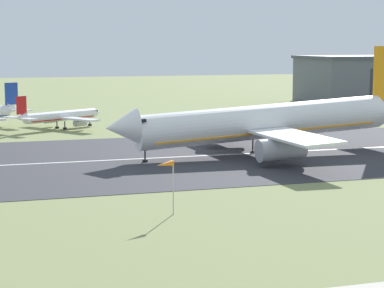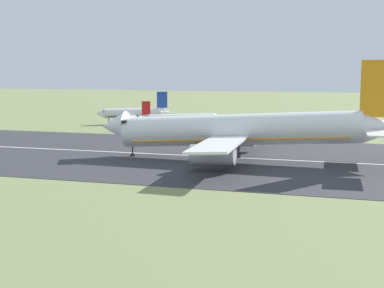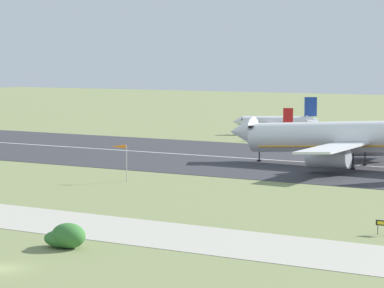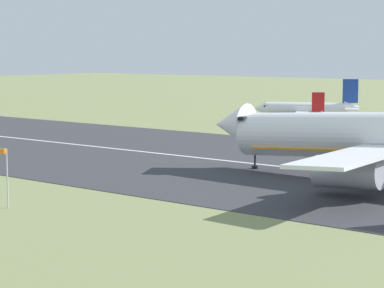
# 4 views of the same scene
# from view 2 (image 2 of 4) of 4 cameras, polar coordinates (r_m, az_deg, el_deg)

# --- Properties ---
(ground_plane) EXTENTS (707.95, 707.95, 0.00)m
(ground_plane) POSITION_cam_2_polar(r_m,az_deg,el_deg) (56.30, -6.35, -9.17)
(ground_plane) COLOR #7A8451
(runway_strip) EXTENTS (467.95, 55.06, 0.06)m
(runway_strip) POSITION_cam_2_polar(r_m,az_deg,el_deg) (101.16, 4.19, -1.46)
(runway_strip) COLOR #333338
(runway_strip) RESTS_ON ground_plane
(runway_centreline) EXTENTS (421.15, 0.70, 0.01)m
(runway_centreline) POSITION_cam_2_polar(r_m,az_deg,el_deg) (101.15, 4.19, -1.44)
(runway_centreline) COLOR silver
(runway_centreline) RESTS_ON runway_strip
(airplane_landing) EXTENTS (55.46, 45.11, 18.14)m
(airplane_landing) POSITION_cam_2_polar(r_m,az_deg,el_deg) (97.06, 5.16, 1.42)
(airplane_landing) COLOR white
(airplane_landing) RESTS_ON ground_plane
(airplane_parked_west) EXTENTS (22.90, 20.13, 7.75)m
(airplane_parked_west) POSITION_cam_2_polar(r_m,az_deg,el_deg) (152.50, -1.14, 2.78)
(airplane_parked_west) COLOR white
(airplane_parked_west) RESTS_ON ground_plane
(airplane_parked_east) EXTENTS (23.02, 22.56, 9.81)m
(airplane_parked_east) POSITION_cam_2_polar(r_m,az_deg,el_deg) (164.44, -6.34, 3.26)
(airplane_parked_east) COLOR white
(airplane_parked_east) RESTS_ON ground_plane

